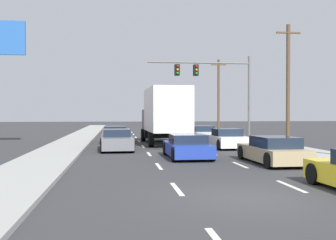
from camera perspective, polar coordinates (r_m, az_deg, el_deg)
name	(u,v)px	position (r m, az deg, el deg)	size (l,w,h in m)	color
ground_plane	(156,138)	(35.28, -1.65, -2.54)	(140.00, 140.00, 0.00)	#333335
sidewalk_right	(248,141)	(31.73, 11.13, -2.83)	(2.61, 80.00, 0.14)	#9E9E99
sidewalk_left	(73,142)	(30.29, -13.17, -3.01)	(2.61, 80.00, 0.14)	#9E9E99
lane_markings	(164,143)	(29.23, -0.49, -3.26)	(3.54, 57.00, 0.01)	silver
car_red	(115,135)	(30.38, -7.42, -2.07)	(1.94, 4.53, 1.20)	red
car_gray	(116,140)	(23.93, -7.21, -2.85)	(2.00, 4.34, 1.23)	slate
box_truck	(165,113)	(28.17, -0.47, 0.92)	(2.84, 8.37, 3.82)	white
car_blue	(187,147)	(19.74, 2.72, -3.79)	(1.97, 4.18, 1.14)	#1E389E
car_silver	(202,134)	(32.40, 4.77, -1.91)	(1.92, 4.19, 1.16)	#B7BABF
car_white	(227,139)	(25.49, 8.18, -2.67)	(1.89, 4.05, 1.21)	white
car_tan	(273,151)	(18.09, 14.40, -4.18)	(1.88, 4.39, 1.17)	tan
traffic_signal_mast	(208,77)	(35.78, 5.65, 5.98)	(9.04, 0.69, 7.16)	#595B56
utility_pole_mid	(288,82)	(30.92, 16.40, 5.12)	(1.80, 0.28, 8.57)	brown
utility_pole_far	(219,94)	(48.30, 7.07, 3.56)	(1.80, 0.28, 8.43)	brown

